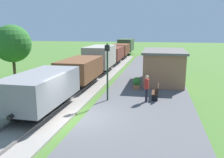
{
  "coord_description": "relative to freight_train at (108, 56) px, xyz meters",
  "views": [
    {
      "loc": [
        4.04,
        -11.0,
        4.76
      ],
      "look_at": [
        0.6,
        5.72,
        1.13
      ],
      "focal_mm": 37.4,
      "sensor_mm": 36.0,
      "label": 1
    }
  ],
  "objects": [
    {
      "name": "rail_near",
      "position": [
        0.72,
        -17.72,
        -1.32
      ],
      "size": [
        0.07,
        60.0,
        0.14
      ],
      "primitive_type": "cube",
      "color": "slate",
      "rests_on": "track_ballast"
    },
    {
      "name": "freight_train",
      "position": [
        0.0,
        0.0,
        0.0
      ],
      "size": [
        2.5,
        39.2,
        2.72
      ],
      "color": "gray",
      "rests_on": "rail_near"
    },
    {
      "name": "ground_plane",
      "position": [
        2.4,
        -17.72,
        -1.51
      ],
      "size": [
        160.0,
        160.0,
        0.0
      ],
      "primitive_type": "plane",
      "color": "#47702D"
    },
    {
      "name": "bench_down_platform",
      "position": [
        6.3,
        -3.56,
        -0.78
      ],
      "size": [
        0.42,
        1.5,
        0.91
      ],
      "color": "#422819",
      "rests_on": "platform_slab"
    },
    {
      "name": "rail_far",
      "position": [
        -0.72,
        -17.72,
        -1.32
      ],
      "size": [
        0.07,
        60.0,
        0.14
      ],
      "primitive_type": "cube",
      "color": "slate",
      "rests_on": "track_ballast"
    },
    {
      "name": "bench_near_hut",
      "position": [
        6.3,
        -13.5,
        -0.78
      ],
      "size": [
        0.42,
        1.5,
        0.91
      ],
      "color": "#422819",
      "rests_on": "platform_slab"
    },
    {
      "name": "lamp_post_near",
      "position": [
        3.22,
        -14.51,
        1.3
      ],
      "size": [
        0.28,
        0.28,
        3.7
      ],
      "color": "#193823",
      "rests_on": "platform_slab"
    },
    {
      "name": "platform_slab",
      "position": [
        5.6,
        -17.72,
        -1.38
      ],
      "size": [
        6.0,
        60.0,
        0.25
      ],
      "primitive_type": "cube",
      "color": "#565659",
      "rests_on": "ground"
    },
    {
      "name": "person_waiting",
      "position": [
        5.71,
        -14.34,
        -0.32
      ],
      "size": [
        0.27,
        0.4,
        1.71
      ],
      "rotation": [
        0.0,
        0.0,
        3.07
      ],
      "color": "black",
      "rests_on": "platform_slab"
    },
    {
      "name": "station_hut",
      "position": [
        6.8,
        -8.21,
        0.15
      ],
      "size": [
        3.5,
        5.8,
        2.78
      ],
      "color": "#9E6B4C",
      "rests_on": "platform_slab"
    },
    {
      "name": "potted_planter",
      "position": [
        4.78,
        -11.19,
        -0.78
      ],
      "size": [
        0.64,
        0.64,
        0.92
      ],
      "color": "#9E6642",
      "rests_on": "platform_slab"
    },
    {
      "name": "tree_trackside_far",
      "position": [
        -7.65,
        -8.32,
        1.9
      ],
      "size": [
        3.63,
        3.63,
        5.23
      ],
      "color": "#4C3823",
      "rests_on": "ground"
    },
    {
      "name": "track_ballast",
      "position": [
        -0.0,
        -17.72,
        -1.45
      ],
      "size": [
        3.8,
        60.0,
        0.12
      ],
      "primitive_type": "cube",
      "color": "gray",
      "rests_on": "ground"
    }
  ]
}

